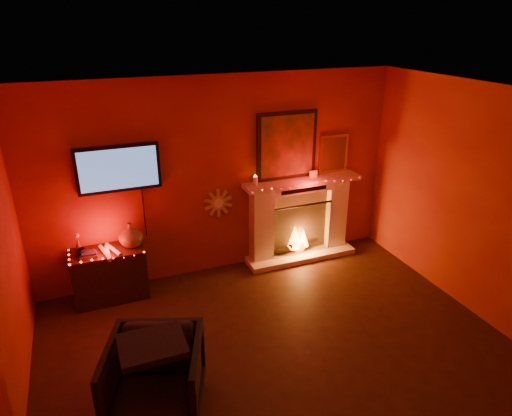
# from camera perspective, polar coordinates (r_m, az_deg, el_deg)

# --- Properties ---
(room) EXTENTS (5.00, 5.00, 5.00)m
(room) POSITION_cam_1_polar(r_m,az_deg,el_deg) (4.02, 6.43, -7.16)
(room) COLOR black
(room) RESTS_ON ground
(floor) EXTENTS (5.00, 5.00, 0.00)m
(floor) POSITION_cam_1_polar(r_m,az_deg,el_deg) (4.84, 5.68, -21.12)
(floor) COLOR black
(floor) RESTS_ON ground
(fireplace) EXTENTS (1.72, 0.40, 2.18)m
(fireplace) POSITION_cam_1_polar(r_m,az_deg,el_deg) (6.67, 5.41, -0.40)
(fireplace) COLOR beige
(fireplace) RESTS_ON floor
(tv) EXTENTS (1.00, 0.07, 1.24)m
(tv) POSITION_cam_1_polar(r_m,az_deg,el_deg) (5.77, -16.80, 4.73)
(tv) COLOR black
(tv) RESTS_ON room
(sunburst_clock) EXTENTS (0.40, 0.03, 0.40)m
(sunburst_clock) POSITION_cam_1_polar(r_m,az_deg,el_deg) (6.23, -4.72, 0.64)
(sunburst_clock) COLOR gold
(sunburst_clock) RESTS_ON room
(console_table) EXTENTS (0.90, 0.54, 0.99)m
(console_table) POSITION_cam_1_polar(r_m,az_deg,el_deg) (6.08, -17.64, -7.41)
(console_table) COLOR black
(console_table) RESTS_ON floor
(armchair) EXTENTS (1.06, 1.07, 0.76)m
(armchair) POSITION_cam_1_polar(r_m,az_deg,el_deg) (4.41, -12.47, -20.16)
(armchair) COLOR black
(armchair) RESTS_ON floor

